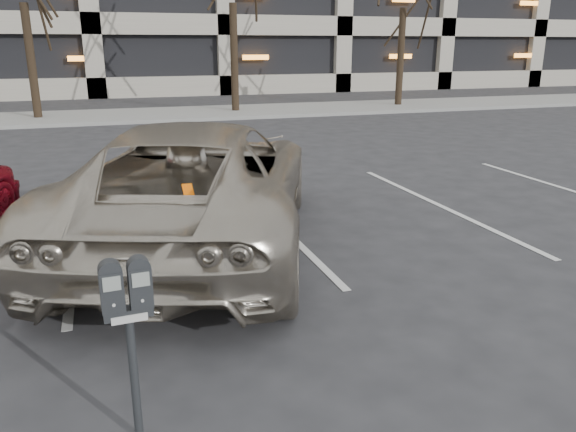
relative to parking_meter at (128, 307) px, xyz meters
The scene contains 5 objects.
ground 2.37m from the parking_meter, 66.36° to the left, with size 140.00×140.00×0.00m, color #28282B.
sidewalk 18.03m from the parking_meter, 87.23° to the left, with size 80.00×4.00×0.12m, color gray.
stall_lines 4.42m from the parking_meter, 97.04° to the left, with size 16.90×5.20×0.00m.
parking_meter is the anchor object (origin of this frame).
suv_silver 3.86m from the parking_meter, 74.44° to the left, with size 4.52×6.39×1.63m.
Camera 1 is at (-0.92, -5.30, 2.51)m, focal length 35.00 mm.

